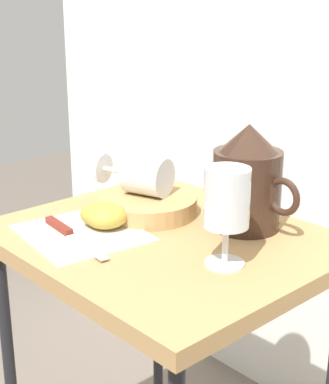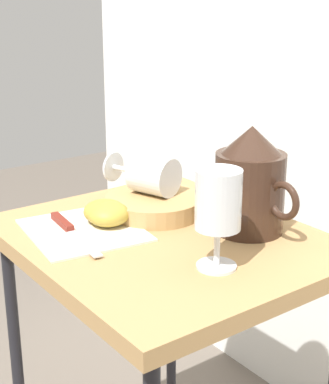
% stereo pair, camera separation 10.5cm
% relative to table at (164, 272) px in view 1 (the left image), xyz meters
% --- Properties ---
extents(table, '(0.57, 0.48, 0.73)m').
position_rel_table_xyz_m(table, '(0.00, 0.00, 0.00)').
color(table, '#AD8451').
rests_on(table, ground_plane).
extents(linen_napkin, '(0.24, 0.22, 0.00)m').
position_rel_table_xyz_m(linen_napkin, '(-0.10, -0.11, 0.08)').
color(linen_napkin, silver).
rests_on(linen_napkin, table).
extents(basket_tray, '(0.19, 0.19, 0.03)m').
position_rel_table_xyz_m(basket_tray, '(-0.10, 0.05, 0.09)').
color(basket_tray, tan).
rests_on(basket_tray, table).
extents(pitcher, '(0.18, 0.13, 0.19)m').
position_rel_table_xyz_m(pitcher, '(0.07, 0.13, 0.15)').
color(pitcher, '#382319').
rests_on(pitcher, table).
extents(wine_glass_upright, '(0.07, 0.07, 0.16)m').
position_rel_table_xyz_m(wine_glass_upright, '(0.16, -0.01, 0.18)').
color(wine_glass_upright, silver).
rests_on(wine_glass_upright, table).
extents(wine_glass_tipped_near, '(0.16, 0.11, 0.08)m').
position_rel_table_xyz_m(wine_glass_tipped_near, '(-0.12, 0.05, 0.15)').
color(wine_glass_tipped_near, silver).
rests_on(wine_glass_tipped_near, basket_tray).
extents(apple_half_left, '(0.08, 0.08, 0.04)m').
position_rel_table_xyz_m(apple_half_left, '(-0.09, -0.06, 0.10)').
color(apple_half_left, '#B29938').
rests_on(apple_half_left, linen_napkin).
extents(apple_half_right, '(0.08, 0.08, 0.04)m').
position_rel_table_xyz_m(apple_half_right, '(-0.11, -0.06, 0.10)').
color(apple_half_right, '#B29938').
rests_on(apple_half_right, linen_napkin).
extents(knife, '(0.21, 0.04, 0.01)m').
position_rel_table_xyz_m(knife, '(-0.11, -0.13, 0.08)').
color(knife, silver).
rests_on(knife, linen_napkin).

